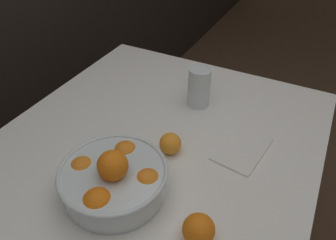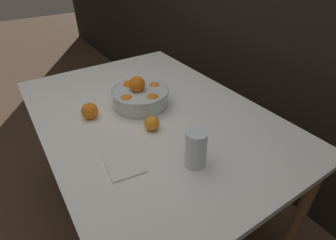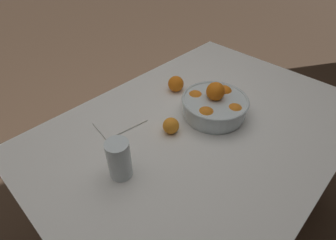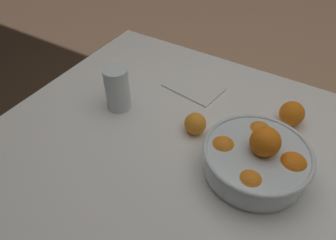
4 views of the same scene
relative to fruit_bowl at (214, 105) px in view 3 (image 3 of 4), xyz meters
name	(u,v)px [view 3 (image 3 of 4)]	position (x,y,z in m)	size (l,w,h in m)	color
ground_plane	(192,214)	(0.08, 0.01, -0.80)	(12.00, 12.00, 0.00)	#4C3828
dining_table	(201,135)	(0.08, 0.01, -0.12)	(1.44, 1.01, 0.74)	white
fruit_bowl	(214,105)	(0.00, 0.00, 0.00)	(0.29, 0.29, 0.16)	silver
juice_glass	(120,161)	(0.49, -0.03, 0.01)	(0.08, 0.08, 0.15)	#F4A314
orange_loose_near_bowl	(171,126)	(0.22, -0.06, -0.02)	(0.07, 0.07, 0.07)	orange
orange_loose_front	(176,84)	(-0.03, -0.26, -0.02)	(0.08, 0.08, 0.08)	orange
napkin	(120,122)	(0.33, -0.26, -0.05)	(0.20, 0.13, 0.01)	white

